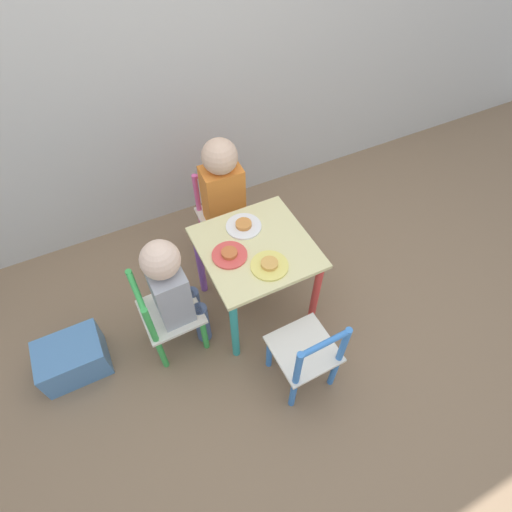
# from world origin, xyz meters

# --- Properties ---
(ground_plane) EXTENTS (6.00, 6.00, 0.00)m
(ground_plane) POSITION_xyz_m (0.00, 0.00, 0.00)
(ground_plane) COLOR #7F664C
(kids_table) EXTENTS (0.49, 0.49, 0.48)m
(kids_table) POSITION_xyz_m (0.00, 0.00, 0.39)
(kids_table) COLOR beige
(kids_table) RESTS_ON ground_plane
(chair_pink) EXTENTS (0.27, 0.27, 0.50)m
(chair_pink) POSITION_xyz_m (0.02, 0.46, 0.24)
(chair_pink) COLOR silver
(chair_pink) RESTS_ON ground_plane
(chair_green) EXTENTS (0.27, 0.27, 0.50)m
(chair_green) POSITION_xyz_m (-0.46, -0.01, 0.24)
(chair_green) COLOR silver
(chair_green) RESTS_ON ground_plane
(chair_blue) EXTENTS (0.27, 0.27, 0.50)m
(chair_blue) POSITION_xyz_m (0.01, -0.46, 0.24)
(chair_blue) COLOR silver
(chair_blue) RESTS_ON ground_plane
(child_back) EXTENTS (0.21, 0.22, 0.76)m
(child_back) POSITION_xyz_m (0.02, 0.40, 0.46)
(child_back) COLOR #38383D
(child_back) RESTS_ON ground_plane
(child_left) EXTENTS (0.22, 0.20, 0.70)m
(child_left) POSITION_xyz_m (-0.40, -0.01, 0.42)
(child_left) COLOR #4C608E
(child_left) RESTS_ON ground_plane
(plate_back) EXTENTS (0.17, 0.17, 0.03)m
(plate_back) POSITION_xyz_m (0.00, 0.13, 0.49)
(plate_back) COLOR white
(plate_back) RESTS_ON kids_table
(plate_left) EXTENTS (0.16, 0.16, 0.03)m
(plate_left) POSITION_xyz_m (-0.13, 0.00, 0.49)
(plate_left) COLOR #E54C47
(plate_left) RESTS_ON kids_table
(plate_front) EXTENTS (0.16, 0.16, 0.03)m
(plate_front) POSITION_xyz_m (-0.00, -0.13, 0.49)
(plate_front) COLOR #EADB66
(plate_front) RESTS_ON kids_table
(storage_bin) EXTENTS (0.29, 0.22, 0.18)m
(storage_bin) POSITION_xyz_m (-0.92, 0.06, 0.09)
(storage_bin) COLOR #4C7FB7
(storage_bin) RESTS_ON ground_plane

